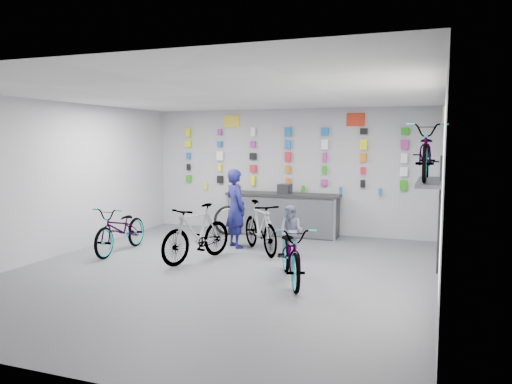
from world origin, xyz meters
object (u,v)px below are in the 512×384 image
at_px(bike_left, 121,229).
at_px(bike_right, 291,253).
at_px(clerk, 236,208).
at_px(customer, 291,231).
at_px(counter, 283,215).
at_px(bike_service, 260,227).
at_px(bike_center, 197,233).

distance_m(bike_left, bike_right, 3.89).
relative_size(bike_left, clerk, 1.09).
distance_m(clerk, customer, 1.47).
relative_size(counter, bike_right, 1.51).
bearing_deg(clerk, bike_right, 170.97).
distance_m(counter, bike_right, 3.92).
height_order(counter, bike_left, counter).
xyz_separation_m(bike_service, customer, (0.70, -0.19, -0.01)).
relative_size(bike_right, customer, 1.76).
bearing_deg(customer, bike_service, 176.61).
bearing_deg(bike_service, customer, -55.99).
height_order(bike_center, bike_service, bike_center).
xyz_separation_m(counter, bike_center, (-0.75, -2.98, 0.04)).
relative_size(bike_left, bike_service, 1.05).
xyz_separation_m(bike_left, clerk, (1.96, 1.26, 0.35)).
bearing_deg(bike_right, bike_service, 99.03).
bearing_deg(counter, bike_left, -131.18).
bearing_deg(bike_left, counter, 44.35).
xyz_separation_m(bike_right, customer, (-0.48, 1.62, 0.04)).
bearing_deg(clerk, customer, -159.61).
height_order(bike_left, bike_center, bike_center).
bearing_deg(bike_left, bike_right, -16.90).
height_order(counter, customer, customer).
height_order(bike_service, customer, bike_service).
bearing_deg(bike_left, customer, 8.75).
bearing_deg(bike_center, bike_left, -166.26).
bearing_deg(counter, customer, -68.61).
relative_size(bike_center, bike_right, 0.99).
bearing_deg(clerk, counter, -68.84).
bearing_deg(counter, bike_right, -70.70).
bearing_deg(customer, clerk, 172.32).
relative_size(clerk, customer, 1.63).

